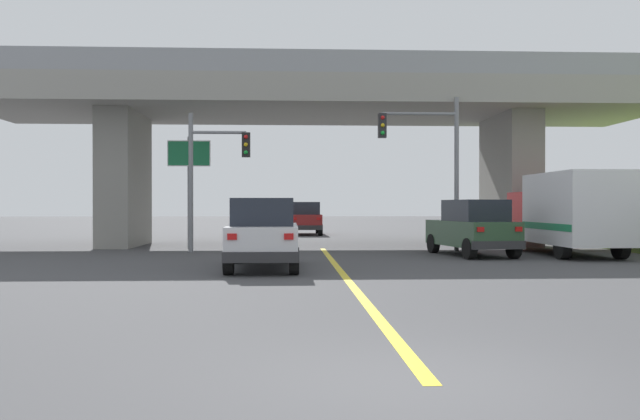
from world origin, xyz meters
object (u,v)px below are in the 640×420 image
Objects in this scene: traffic_signal_farside at (211,166)px; box_truck at (568,212)px; sedan_oncoming at (306,218)px; traffic_signal_nearside at (431,153)px; highway_sign at (189,165)px; suv_crossing at (473,228)px; suv_lead at (264,234)px.

box_truck is at bearing -9.96° from traffic_signal_farside.
traffic_signal_farside reaches higher than sedan_oncoming.
highway_sign is (-9.86, 2.47, -0.35)m from traffic_signal_nearside.
traffic_signal_farside reaches higher than box_truck.
traffic_signal_nearside is at bearing 103.08° from suv_crossing.
sedan_oncoming is at bearing 67.97° from highway_sign.
suv_lead is 0.77× the size of traffic_signal_nearside.
highway_sign is at bearing 165.95° from traffic_signal_nearside.
traffic_signal_nearside is at bearing -0.19° from traffic_signal_farside.
sedan_oncoming is at bearing 106.35° from traffic_signal_nearside.
traffic_signal_nearside is (-4.56, 2.29, 2.31)m from box_truck.
highway_sign reaches higher than box_truck.
box_truck is at bearing -62.94° from sedan_oncoming.
sedan_oncoming is (1.80, 22.65, -0.00)m from suv_lead.
box_truck is at bearing 23.74° from suv_lead.
sedan_oncoming is 16.46m from traffic_signal_nearside.
suv_crossing is (7.35, 4.70, -0.00)m from suv_lead.
traffic_signal_nearside is at bearing 48.13° from suv_lead.
suv_crossing is 3.61m from box_truck.
sedan_oncoming is 0.86× the size of traffic_signal_farside.
suv_lead is 8.73m from suv_crossing.
traffic_signal_farside is 2.72m from highway_sign.
traffic_signal_farside is (-9.65, 2.42, 2.35)m from suv_crossing.
traffic_signal_farside is at bearing -63.90° from highway_sign.
highway_sign is at bearing 146.44° from suv_crossing.
box_truck reaches higher than sedan_oncoming.
box_truck is at bearing -7.84° from suv_crossing.
suv_lead is 10.49m from highway_sign.
box_truck is (10.92, 4.80, 0.56)m from suv_lead.
suv_crossing is at bearing -178.41° from box_truck.
suv_lead is 0.86× the size of traffic_signal_farside.
traffic_signal_nearside is (6.36, 7.10, 2.87)m from suv_lead.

